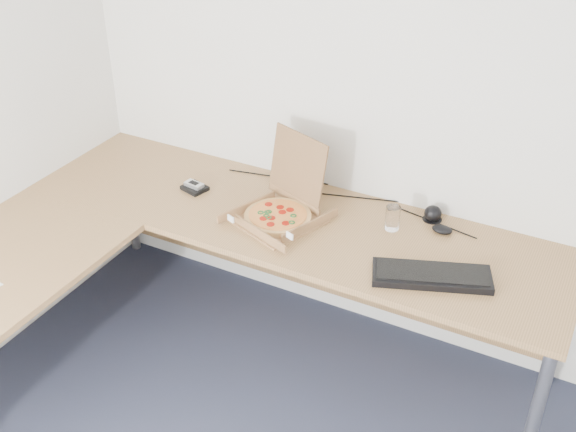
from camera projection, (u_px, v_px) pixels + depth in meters
The scene contains 10 objects.
room_shell at pixel (204, 366), 1.64m from camera, with size 3.50×3.50×2.50m, color silver, non-canonical shape.
desk at pixel (177, 252), 2.99m from camera, with size 2.50×2.20×0.73m.
pizza_box at pixel (280, 211), 3.13m from camera, with size 0.33×0.39×0.34m.
drinking_glass at pixel (393, 218), 3.06m from camera, with size 0.06×0.06×0.11m, color silver.
keyboard at pixel (432, 276), 2.77m from camera, with size 0.46×0.17×0.03m, color black.
mouse at pixel (442, 229), 3.05m from camera, with size 0.09×0.06×0.03m, color black.
wallet at pixel (195, 188), 3.37m from camera, with size 0.11×0.09×0.02m, color black.
phone at pixel (194, 184), 3.36m from camera, with size 0.09×0.05×0.02m, color #B2B5BA.
dome_speaker at pixel (433, 213), 3.13m from camera, with size 0.09×0.09×0.07m, color black.
cable_bundle at pixel (342, 196), 3.32m from camera, with size 0.61×0.04×0.01m, color black, non-canonical shape.
Camera 1 is at (0.73, -0.97, 2.42)m, focal length 43.97 mm.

